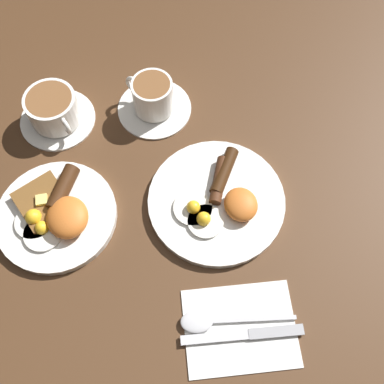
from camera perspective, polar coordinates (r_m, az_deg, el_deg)
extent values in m
plane|color=#4C301C|center=(0.83, 3.08, -1.38)|extent=(3.00, 3.00, 0.00)
cylinder|color=white|center=(0.82, 3.11, -1.17)|extent=(0.25, 0.25, 0.01)
cylinder|color=white|center=(0.79, 1.74, -3.77)|extent=(0.06, 0.06, 0.01)
sphere|color=yellow|center=(0.78, 1.48, -3.42)|extent=(0.03, 0.03, 0.03)
cylinder|color=white|center=(0.80, 0.10, -2.03)|extent=(0.07, 0.07, 0.01)
sphere|color=yellow|center=(0.79, 0.17, -1.94)|extent=(0.02, 0.02, 0.02)
ellipsoid|color=orange|center=(0.80, 6.22, -1.58)|extent=(0.07, 0.06, 0.03)
cylinder|color=#361E0C|center=(0.83, 4.12, 2.65)|extent=(0.09, 0.07, 0.02)
cylinder|color=#492715|center=(0.82, 3.46, 1.49)|extent=(0.09, 0.06, 0.02)
cylinder|color=white|center=(0.84, -16.82, -2.91)|extent=(0.22, 0.22, 0.01)
cylinder|color=white|center=(0.83, -18.39, -4.77)|extent=(0.07, 0.07, 0.01)
sphere|color=yellow|center=(0.82, -18.52, -4.33)|extent=(0.02, 0.02, 0.02)
cylinder|color=white|center=(0.84, -19.41, -3.55)|extent=(0.07, 0.07, 0.01)
sphere|color=yellow|center=(0.83, -19.48, -3.04)|extent=(0.03, 0.03, 0.03)
ellipsoid|color=orange|center=(0.81, -15.53, -3.12)|extent=(0.08, 0.07, 0.04)
cylinder|color=#3B200E|center=(0.84, -16.05, 0.49)|extent=(0.09, 0.07, 0.03)
cube|color=brown|center=(0.85, -18.36, -1.23)|extent=(0.12, 0.11, 0.01)
cube|color=#F4E072|center=(0.84, -18.56, -0.94)|extent=(0.02, 0.02, 0.01)
cylinder|color=white|center=(0.93, -4.79, 10.59)|extent=(0.15, 0.15, 0.01)
cylinder|color=white|center=(0.90, -4.98, 12.08)|extent=(0.08, 0.08, 0.07)
cylinder|color=brown|center=(0.88, -5.15, 13.40)|extent=(0.07, 0.07, 0.00)
torus|color=white|center=(0.92, -7.14, 13.21)|extent=(0.04, 0.04, 0.05)
cylinder|color=white|center=(0.95, -16.69, 8.90)|extent=(0.15, 0.15, 0.01)
cylinder|color=white|center=(0.93, -17.25, 10.11)|extent=(0.10, 0.10, 0.06)
cylinder|color=brown|center=(0.91, -17.74, 11.15)|extent=(0.09, 0.09, 0.00)
torus|color=white|center=(0.89, -15.82, 8.22)|extent=(0.04, 0.02, 0.04)
cube|color=white|center=(0.76, 6.13, -16.78)|extent=(0.16, 0.19, 0.01)
cube|color=silver|center=(0.75, 2.89, -17.97)|extent=(0.03, 0.11, 0.00)
cube|color=#9E9EA3|center=(0.77, 10.63, -17.05)|extent=(0.03, 0.09, 0.01)
ellipsoid|color=silver|center=(0.75, 0.61, -16.14)|extent=(0.05, 0.06, 0.01)
cube|color=silver|center=(0.76, 7.96, -15.70)|extent=(0.03, 0.13, 0.00)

